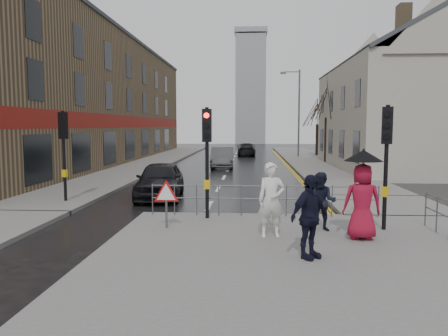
# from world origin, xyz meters

# --- Properties ---
(ground) EXTENTS (120.00, 120.00, 0.00)m
(ground) POSITION_xyz_m (0.00, 0.00, 0.00)
(ground) COLOR black
(ground) RESTS_ON ground
(near_pavement) EXTENTS (10.00, 9.00, 0.14)m
(near_pavement) POSITION_xyz_m (3.00, -3.50, 0.07)
(near_pavement) COLOR #605E5B
(near_pavement) RESTS_ON ground
(left_pavement) EXTENTS (4.00, 44.00, 0.14)m
(left_pavement) POSITION_xyz_m (-6.50, 23.00, 0.07)
(left_pavement) COLOR #605E5B
(left_pavement) RESTS_ON ground
(right_pavement) EXTENTS (4.00, 40.00, 0.14)m
(right_pavement) POSITION_xyz_m (6.50, 25.00, 0.07)
(right_pavement) COLOR #605E5B
(right_pavement) RESTS_ON ground
(pavement_bridge_right) EXTENTS (4.00, 4.20, 0.14)m
(pavement_bridge_right) POSITION_xyz_m (6.50, 3.00, 0.07)
(pavement_bridge_right) COLOR #605E5B
(pavement_bridge_right) RESTS_ON ground
(building_left_terrace) EXTENTS (8.00, 42.00, 10.00)m
(building_left_terrace) POSITION_xyz_m (-12.00, 22.00, 5.00)
(building_left_terrace) COLOR #776444
(building_left_terrace) RESTS_ON ground
(building_right_cream) EXTENTS (9.00, 16.40, 10.10)m
(building_right_cream) POSITION_xyz_m (12.00, 18.00, 4.78)
(building_right_cream) COLOR #B3AC9C
(building_right_cream) RESTS_ON ground
(church_tower) EXTENTS (5.00, 5.00, 18.00)m
(church_tower) POSITION_xyz_m (1.50, 62.00, 9.00)
(church_tower) COLOR #919499
(church_tower) RESTS_ON ground
(traffic_signal_near_left) EXTENTS (0.28, 0.27, 3.40)m
(traffic_signal_near_left) POSITION_xyz_m (0.20, 0.20, 2.46)
(traffic_signal_near_left) COLOR black
(traffic_signal_near_left) RESTS_ON near_pavement
(traffic_signal_near_right) EXTENTS (0.34, 0.33, 3.40)m
(traffic_signal_near_right) POSITION_xyz_m (5.20, -1.00, 2.46)
(traffic_signal_near_right) COLOR black
(traffic_signal_near_right) RESTS_ON near_pavement
(traffic_signal_far_left) EXTENTS (0.34, 0.33, 3.40)m
(traffic_signal_far_left) POSITION_xyz_m (-5.50, 3.00, 2.46)
(traffic_signal_far_left) COLOR black
(traffic_signal_far_left) RESTS_ON left_pavement
(guard_railing_front) EXTENTS (7.14, 0.04, 1.00)m
(guard_railing_front) POSITION_xyz_m (1.95, 0.60, 0.86)
(guard_railing_front) COLOR #595B5E
(guard_railing_front) RESTS_ON near_pavement
(warning_sign) EXTENTS (0.80, 0.07, 1.35)m
(warning_sign) POSITION_xyz_m (-0.80, -1.21, 1.04)
(warning_sign) COLOR #595B5E
(warning_sign) RESTS_ON near_pavement
(street_lamp) EXTENTS (1.83, 0.25, 8.00)m
(street_lamp) POSITION_xyz_m (5.82, 28.00, 4.71)
(street_lamp) COLOR #595B5E
(street_lamp) RESTS_ON right_pavement
(tree_near) EXTENTS (2.40, 2.40, 6.58)m
(tree_near) POSITION_xyz_m (7.50, 22.00, 5.14)
(tree_near) COLOR black
(tree_near) RESTS_ON right_pavement
(tree_far) EXTENTS (2.40, 2.40, 5.64)m
(tree_far) POSITION_xyz_m (8.00, 30.00, 4.42)
(tree_far) COLOR black
(tree_far) RESTS_ON right_pavement
(pedestrian_a) EXTENTS (0.75, 0.54, 1.91)m
(pedestrian_a) POSITION_xyz_m (2.07, -1.97, 1.10)
(pedestrian_a) COLOR white
(pedestrian_a) RESTS_ON near_pavement
(pedestrian_b) EXTENTS (0.93, 0.82, 1.59)m
(pedestrian_b) POSITION_xyz_m (3.47, -1.22, 0.94)
(pedestrian_b) COLOR black
(pedestrian_b) RESTS_ON near_pavement
(pedestrian_with_umbrella) EXTENTS (0.97, 0.96, 2.25)m
(pedestrian_with_umbrella) POSITION_xyz_m (4.32, -2.08, 1.32)
(pedestrian_with_umbrella) COLOR maroon
(pedestrian_with_umbrella) RESTS_ON near_pavement
(pedestrian_d) EXTENTS (1.09, 1.04, 1.81)m
(pedestrian_d) POSITION_xyz_m (2.78, -3.78, 1.05)
(pedestrian_d) COLOR black
(pedestrian_d) RESTS_ON near_pavement
(car_parked) EXTENTS (2.12, 4.52, 1.50)m
(car_parked) POSITION_xyz_m (-2.20, 4.68, 0.75)
(car_parked) COLOR black
(car_parked) RESTS_ON ground
(car_mid) EXTENTS (1.69, 4.49, 1.46)m
(car_mid) POSITION_xyz_m (-0.48, 18.00, 0.73)
(car_mid) COLOR #444649
(car_mid) RESTS_ON ground
(car_far) EXTENTS (1.88, 4.42, 1.27)m
(car_far) POSITION_xyz_m (1.12, 30.66, 0.63)
(car_far) COLOR black
(car_far) RESTS_ON ground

